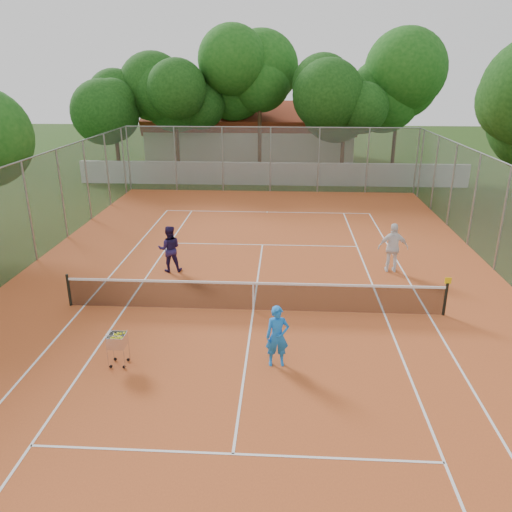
# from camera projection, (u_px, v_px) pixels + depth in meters

# --- Properties ---
(ground) EXTENTS (120.00, 120.00, 0.00)m
(ground) POSITION_uv_depth(u_px,v_px,m) (253.00, 311.00, 15.86)
(ground) COLOR #1B320D
(ground) RESTS_ON ground
(court_pad) EXTENTS (18.00, 34.00, 0.02)m
(court_pad) POSITION_uv_depth(u_px,v_px,m) (253.00, 310.00, 15.86)
(court_pad) COLOR #BC5324
(court_pad) RESTS_ON ground
(court_lines) EXTENTS (10.98, 23.78, 0.01)m
(court_lines) POSITION_uv_depth(u_px,v_px,m) (253.00, 310.00, 15.85)
(court_lines) COLOR white
(court_lines) RESTS_ON court_pad
(tennis_net) EXTENTS (11.88, 0.10, 0.98)m
(tennis_net) POSITION_uv_depth(u_px,v_px,m) (253.00, 296.00, 15.69)
(tennis_net) COLOR black
(tennis_net) RESTS_ON court_pad
(perimeter_fence) EXTENTS (18.00, 34.00, 4.00)m
(perimeter_fence) POSITION_uv_depth(u_px,v_px,m) (253.00, 251.00, 15.17)
(perimeter_fence) COLOR slate
(perimeter_fence) RESTS_ON ground
(boundary_wall) EXTENTS (26.00, 0.30, 1.50)m
(boundary_wall) POSITION_uv_depth(u_px,v_px,m) (271.00, 174.00, 33.40)
(boundary_wall) COLOR silver
(boundary_wall) RESTS_ON ground
(clubhouse) EXTENTS (16.40, 9.00, 4.40)m
(clubhouse) POSITION_uv_depth(u_px,v_px,m) (251.00, 134.00, 42.38)
(clubhouse) COLOR beige
(clubhouse) RESTS_ON ground
(tropical_trees) EXTENTS (29.00, 19.00, 10.00)m
(tropical_trees) POSITION_uv_depth(u_px,v_px,m) (273.00, 105.00, 34.75)
(tropical_trees) COLOR #0F370D
(tropical_trees) RESTS_ON ground
(player_near) EXTENTS (0.64, 0.46, 1.64)m
(player_near) POSITION_uv_depth(u_px,v_px,m) (277.00, 336.00, 12.62)
(player_near) COLOR blue
(player_near) RESTS_ON court_pad
(player_far_left) EXTENTS (0.97, 0.82, 1.78)m
(player_far_left) POSITION_uv_depth(u_px,v_px,m) (170.00, 249.00, 18.69)
(player_far_left) COLOR #211644
(player_far_left) RESTS_ON court_pad
(player_far_right) EXTENTS (1.13, 0.51, 1.89)m
(player_far_right) POSITION_uv_depth(u_px,v_px,m) (393.00, 248.00, 18.63)
(player_far_right) COLOR white
(player_far_right) RESTS_ON court_pad
(ball_hopper) EXTENTS (0.57, 0.57, 0.96)m
(ball_hopper) POSITION_uv_depth(u_px,v_px,m) (118.00, 348.00, 12.72)
(ball_hopper) COLOR silver
(ball_hopper) RESTS_ON court_pad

